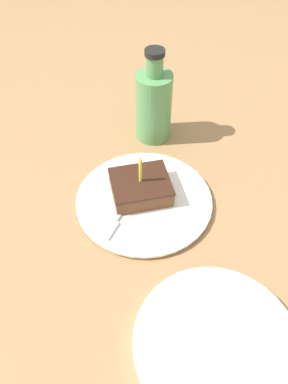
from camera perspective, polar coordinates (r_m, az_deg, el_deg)
ground_plane at (r=0.79m, az=-1.34°, el=-3.49°), size 2.40×2.40×0.04m
plate at (r=0.78m, az=0.00°, el=-1.25°), size 0.28×0.28×0.01m
cake_slice at (r=0.77m, az=-0.53°, el=0.79°), size 0.10×0.12×0.10m
fork at (r=0.75m, az=-3.37°, el=-2.64°), size 0.15×0.13×0.00m
bottle at (r=0.88m, az=1.49°, el=13.23°), size 0.08×0.08×0.22m
side_plate at (r=0.63m, az=10.97°, el=-21.74°), size 0.26×0.26×0.02m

